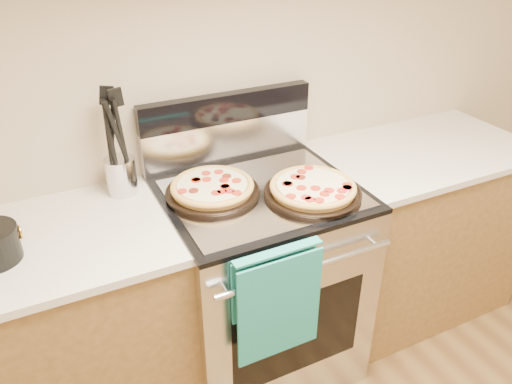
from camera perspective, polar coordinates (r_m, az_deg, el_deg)
name	(u,v)px	position (r m, az deg, el deg)	size (l,w,h in m)	color
wall_back	(222,60)	(2.09, -3.95, 14.85)	(4.00, 4.00, 0.00)	tan
range_body	(259,283)	(2.23, 0.39, -10.37)	(0.76, 0.68, 0.90)	#B7B7BC
oven_window	(298,334)	(2.01, 4.81, -15.87)	(0.56, 0.01, 0.40)	black
cooktop	(260,193)	(1.96, 0.43, -0.06)	(0.76, 0.68, 0.02)	black
backsplash_lower	(228,140)	(2.17, -3.23, 5.90)	(0.76, 0.06, 0.18)	silver
backsplash_upper	(227,107)	(2.11, -3.35, 9.63)	(0.76, 0.06, 0.12)	black
oven_handle	(308,268)	(1.75, 5.96, -8.68)	(0.03, 0.03, 0.70)	silver
dish_towel	(277,301)	(1.77, 2.39, -12.32)	(0.32, 0.05, 0.42)	#155F6C
foil_sheet	(263,193)	(1.93, 0.83, -0.12)	(0.70, 0.55, 0.01)	gray
cabinet_left	(48,348)	(2.12, -22.72, -16.10)	(1.00, 0.62, 0.88)	brown
countertop_left	(19,250)	(1.85, -25.45, -6.05)	(1.02, 0.64, 0.03)	beige
cabinet_right	(410,232)	(2.68, 17.21, -4.35)	(1.00, 0.62, 0.88)	brown
countertop_right	(425,151)	(2.47, 18.77, 4.44)	(1.02, 0.64, 0.03)	beige
pepperoni_pizza_back	(212,188)	(1.92, -5.00, 0.41)	(0.36, 0.36, 0.05)	#A67632
pepperoni_pizza_front	(313,189)	(1.91, 6.51, 0.32)	(0.37, 0.37, 0.05)	#A67632
utensil_crock	(121,176)	(2.00, -15.13, 1.82)	(0.12, 0.12, 0.15)	silver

